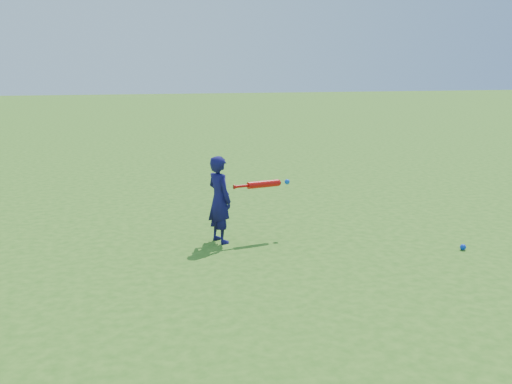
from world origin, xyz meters
TOP-DOWN VIEW (x-y plane):
  - ground at (0.00, 0.00)m, footprint 80.00×80.00m
  - child at (0.27, -0.48)m, footprint 0.39×0.47m
  - ground_ball_blue at (3.02, -1.55)m, footprint 0.07×0.07m
  - bat_swing at (0.88, -0.42)m, footprint 0.78×0.20m

SIDE VIEW (x-z plane):
  - ground at x=0.00m, z-range 0.00..0.00m
  - ground_ball_blue at x=3.02m, z-range 0.00..0.07m
  - child at x=0.27m, z-range 0.00..1.09m
  - bat_swing at x=0.88m, z-range 0.65..0.74m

